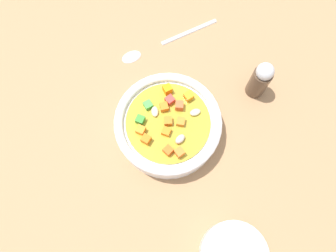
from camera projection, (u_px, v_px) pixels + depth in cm
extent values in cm
cube|color=#9E754F|center=(168.00, 132.00, 56.29)|extent=(140.00, 140.00, 2.00)
cylinder|color=white|center=(168.00, 127.00, 53.49)|extent=(16.65, 16.65, 3.88)
torus|color=white|center=(168.00, 122.00, 51.24)|extent=(17.08, 17.08, 1.43)
cylinder|color=#A99428|center=(168.00, 123.00, 51.46)|extent=(13.45, 13.45, 0.40)
ellipsoid|color=beige|center=(155.00, 112.00, 51.43)|extent=(2.06, 1.77, 0.73)
cube|color=orange|center=(179.00, 152.00, 49.02)|extent=(1.30, 1.30, 1.42)
cube|color=green|center=(148.00, 105.00, 51.69)|extent=(1.28, 1.28, 0.91)
cube|color=#388C2E|center=(140.00, 120.00, 50.77)|extent=(1.73, 1.73, 1.16)
cube|color=orange|center=(167.00, 119.00, 50.86)|extent=(1.69, 1.69, 1.03)
cube|color=orange|center=(164.00, 107.00, 51.49)|extent=(1.59, 1.59, 1.09)
cube|color=orange|center=(146.00, 139.00, 49.69)|extent=(1.68, 1.68, 1.36)
cube|color=red|center=(170.00, 100.00, 51.86)|extent=(1.36, 1.36, 1.10)
cube|color=#E2592E|center=(179.00, 106.00, 51.43)|extent=(1.74, 1.74, 1.33)
cube|color=orange|center=(166.00, 131.00, 50.29)|extent=(1.74, 1.74, 0.95)
cube|color=orange|center=(141.00, 130.00, 50.22)|extent=(1.73, 1.73, 1.22)
ellipsoid|color=beige|center=(180.00, 139.00, 49.84)|extent=(1.53, 1.97, 1.06)
cube|color=orange|center=(168.00, 150.00, 49.22)|extent=(1.50, 1.50, 1.21)
cube|color=orange|center=(181.00, 122.00, 50.78)|extent=(1.76, 1.76, 0.95)
cube|color=orange|center=(188.00, 96.00, 51.99)|extent=(1.28, 1.28, 1.22)
ellipsoid|color=beige|center=(195.00, 112.00, 51.41)|extent=(1.48, 1.95, 0.71)
cube|color=orange|center=(167.00, 89.00, 52.25)|extent=(1.35, 1.35, 1.43)
cylinder|color=silver|center=(189.00, 31.00, 60.99)|extent=(1.99, 11.52, 0.81)
ellipsoid|color=silver|center=(131.00, 56.00, 59.31)|extent=(2.68, 3.89, 0.89)
cylinder|color=#4C3828|center=(259.00, 82.00, 54.67)|extent=(3.21, 3.21, 6.29)
sphere|color=silver|center=(265.00, 71.00, 51.00)|extent=(2.89, 2.89, 2.89)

